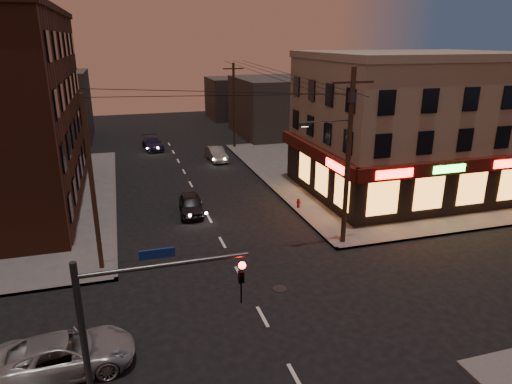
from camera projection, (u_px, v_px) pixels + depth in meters
name	position (u px, v px, depth m)	size (l,w,h in m)	color
ground	(263.00, 317.00, 19.91)	(120.00, 120.00, 0.00)	black
sidewalk_ne	(387.00, 170.00, 42.04)	(24.00, 28.00, 0.15)	#514F4C
pizza_building	(409.00, 124.00, 34.74)	(15.85, 12.85, 10.50)	gray
bg_building_ne_a	(278.00, 106.00, 57.11)	(10.00, 12.00, 7.00)	#3F3D3A
bg_building_nw	(49.00, 107.00, 53.24)	(9.00, 10.00, 8.00)	#3F3D3A
bg_building_ne_b	(235.00, 98.00, 69.44)	(8.00, 8.00, 6.00)	#3F3D3A
utility_pole_main	(347.00, 149.00, 25.16)	(4.20, 0.44, 10.00)	#382619
utility_pole_far	(234.00, 106.00, 49.34)	(0.26, 0.26, 9.00)	#382619
utility_pole_west	(92.00, 186.00, 22.48)	(0.24, 0.24, 9.00)	#382619
traffic_signal	(125.00, 334.00, 11.99)	(4.49, 0.32, 6.47)	#333538
suv_cross	(64.00, 354.00, 16.47)	(2.31, 5.01, 1.39)	gray
sedan_near	(191.00, 205.00, 31.44)	(1.58, 3.92, 1.34)	black
sedan_mid	(216.00, 154.00, 45.31)	(1.44, 4.13, 1.36)	slate
sedan_far	(153.00, 143.00, 49.96)	(1.88, 4.61, 1.34)	#1C1B36
fire_hydrant	(298.00, 203.00, 32.26)	(0.31, 0.31, 0.69)	maroon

